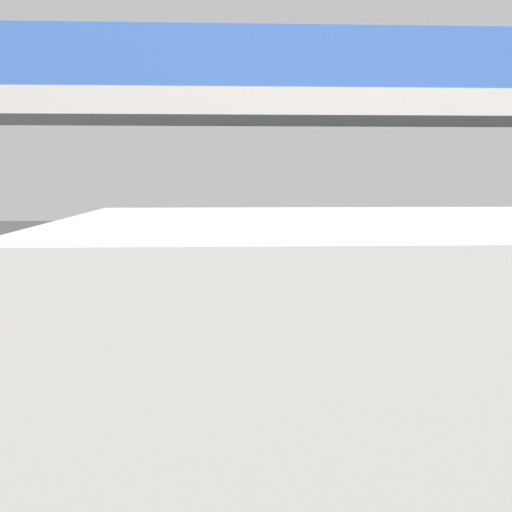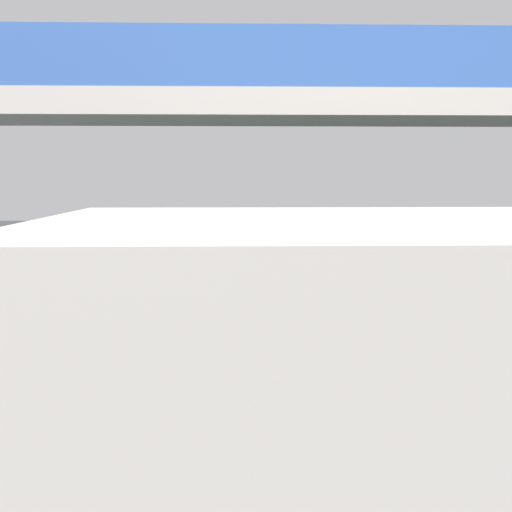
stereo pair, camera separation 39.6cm
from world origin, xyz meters
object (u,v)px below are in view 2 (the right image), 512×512
(city_bus, at_px, (252,250))
(traffic_sign, at_px, (289,238))
(bicycle_blue, at_px, (510,297))
(pedestrian, at_px, (189,263))

(city_bus, relative_size, traffic_sign, 4.12)
(bicycle_blue, relative_size, traffic_sign, 0.63)
(city_bus, distance_m, pedestrian, 4.44)
(city_bus, xyz_separation_m, traffic_sign, (-1.75, -4.34, 0.01))
(bicycle_blue, distance_m, pedestrian, 12.96)
(city_bus, height_order, pedestrian, city_bus)
(traffic_sign, bearing_deg, pedestrian, 12.15)
(traffic_sign, bearing_deg, city_bus, 68.08)
(bicycle_blue, height_order, traffic_sign, traffic_sign)
(pedestrian, bearing_deg, traffic_sign, -167.85)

